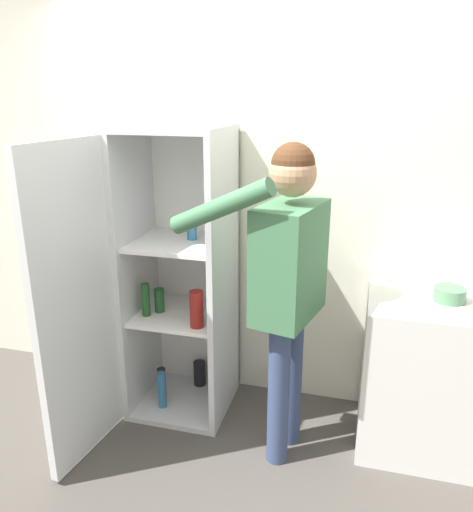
% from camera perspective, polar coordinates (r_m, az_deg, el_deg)
% --- Properties ---
extents(ground_plane, '(12.00, 12.00, 0.00)m').
position_cam_1_polar(ground_plane, '(2.92, -3.84, -24.23)').
color(ground_plane, '#4C4742').
extents(wall_back, '(7.00, 0.06, 2.55)m').
position_cam_1_polar(wall_back, '(3.17, 1.40, 5.56)').
color(wall_back, silver).
rests_on(wall_back, ground_plane).
extents(refrigerator, '(0.72, 1.17, 1.80)m').
position_cam_1_polar(refrigerator, '(3.03, -8.55, -2.95)').
color(refrigerator, silver).
rests_on(refrigerator, ground_plane).
extents(person, '(0.76, 0.60, 1.75)m').
position_cam_1_polar(person, '(2.57, 5.86, -1.46)').
color(person, '#384770').
rests_on(person, ground_plane).
extents(counter, '(0.79, 0.60, 0.91)m').
position_cam_1_polar(counter, '(3.09, 21.67, -12.56)').
color(counter, white).
rests_on(counter, ground_plane).
extents(bowl, '(0.17, 0.17, 0.08)m').
position_cam_1_polar(bowl, '(2.89, 23.16, -4.04)').
color(bowl, '#517F5B').
rests_on(bowl, counter).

